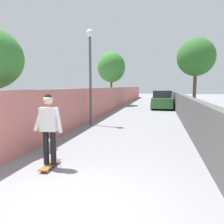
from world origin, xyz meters
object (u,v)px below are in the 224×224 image
object	(u,v)px
person_skateboarder	(49,124)
car_near	(162,100)
tree_right_mid	(196,57)
skateboard	(50,165)
lamp_post	(90,61)
tree_left_near	(111,67)
dog	(49,142)

from	to	relation	value
person_skateboarder	car_near	distance (m)	15.11
tree_right_mid	skateboard	xyz separation A→B (m)	(-11.10, 4.71, -3.75)
skateboard	lamp_post	bearing A→B (deg)	8.48
tree_right_mid	person_skateboarder	size ratio (longest dim) A/B	3.08
tree_left_near	tree_right_mid	size ratio (longest dim) A/B	1.05
person_skateboarder	tree_left_near	bearing A→B (deg)	7.93
car_near	person_skateboarder	bearing A→B (deg)	170.04
tree_right_mid	car_near	world-z (taller)	tree_right_mid
tree_right_mid	lamp_post	xyz separation A→B (m)	(-5.40, 5.56, -0.70)
skateboard	dog	size ratio (longest dim) A/B	0.54
car_near	lamp_post	bearing A→B (deg)	159.34
tree_right_mid	skateboard	distance (m)	12.63
skateboard	person_skateboarder	xyz separation A→B (m)	(-0.00, -0.00, 0.98)
tree_left_near	dog	distance (m)	16.36
person_skateboarder	tree_right_mid	bearing A→B (deg)	-23.02
lamp_post	dog	world-z (taller)	lamp_post
tree_left_near	tree_right_mid	bearing A→B (deg)	-130.22
person_skateboarder	dog	size ratio (longest dim) A/B	1.10
tree_left_near	skateboard	distance (m)	17.66
skateboard	car_near	world-z (taller)	car_near
tree_left_near	tree_right_mid	world-z (taller)	tree_left_near
lamp_post	skateboard	size ratio (longest dim) A/B	5.68
tree_left_near	skateboard	world-z (taller)	tree_left_near
tree_left_near	person_skateboarder	bearing A→B (deg)	-172.07
lamp_post	car_near	xyz separation A→B (m)	(9.18, -3.46, -2.40)
person_skateboarder	car_near	bearing A→B (deg)	-9.96
tree_right_mid	lamp_post	size ratio (longest dim) A/B	1.11
dog	car_near	distance (m)	14.06
tree_right_mid	tree_left_near	bearing A→B (deg)	49.78
tree_right_mid	person_skateboarder	bearing A→B (deg)	156.98
tree_left_near	lamp_post	size ratio (longest dim) A/B	1.16
person_skateboarder	car_near	xyz separation A→B (m)	(14.88, -2.61, -0.34)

